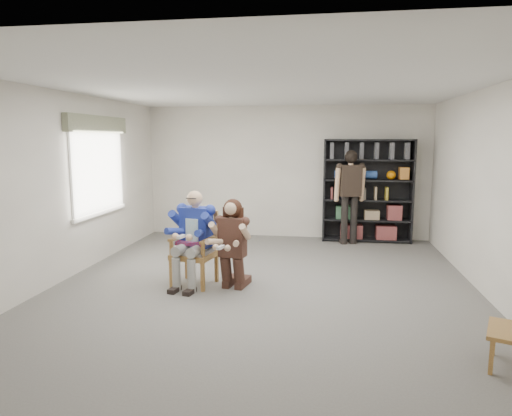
% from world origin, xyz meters
% --- Properties ---
extents(room_shell, '(6.00, 7.00, 2.80)m').
position_xyz_m(room_shell, '(0.00, 0.00, 1.40)').
color(room_shell, beige).
rests_on(room_shell, ground).
extents(floor, '(6.00, 7.00, 0.01)m').
position_xyz_m(floor, '(0.00, 0.00, 0.00)').
color(floor, '#615F5B').
rests_on(floor, ground).
extents(window_left, '(0.16, 2.00, 1.75)m').
position_xyz_m(window_left, '(-2.95, 1.00, 1.63)').
color(window_left, white).
rests_on(window_left, room_shell).
extents(armchair, '(0.72, 0.70, 1.07)m').
position_xyz_m(armchair, '(-1.00, -0.06, 0.53)').
color(armchair, brown).
rests_on(armchair, floor).
extents(seated_man, '(0.74, 0.93, 1.39)m').
position_xyz_m(seated_man, '(-1.00, -0.06, 0.69)').
color(seated_man, navy).
rests_on(seated_man, floor).
extents(kneeling_woman, '(0.68, 0.94, 1.27)m').
position_xyz_m(kneeling_woman, '(-0.42, -0.18, 0.63)').
color(kneeling_woman, '#39261B').
rests_on(kneeling_woman, floor).
extents(bookshelf, '(1.80, 0.38, 2.10)m').
position_xyz_m(bookshelf, '(1.70, 3.28, 1.05)').
color(bookshelf, black).
rests_on(bookshelf, floor).
extents(standing_man, '(0.64, 0.46, 1.87)m').
position_xyz_m(standing_man, '(1.33, 2.96, 0.94)').
color(standing_man, '#2C221B').
rests_on(standing_man, floor).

